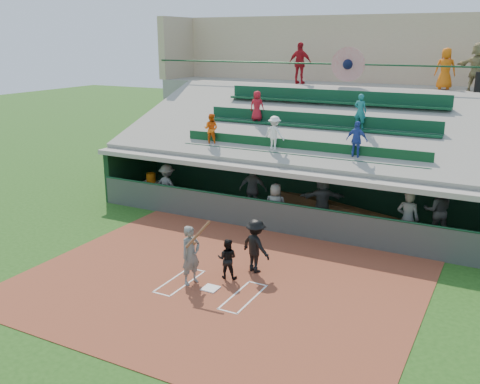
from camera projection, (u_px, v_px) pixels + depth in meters
The scene contains 22 objects.
ground at pixel (211, 289), 14.81m from camera, with size 100.00×100.00×0.00m, color #1F4A15.
dirt_slab at pixel (220, 282), 15.23m from camera, with size 11.00×9.00×0.02m, color brown.
home_plate at pixel (211, 288), 14.80m from camera, with size 0.43×0.43×0.03m, color white.
batters_box_chalk at pixel (211, 289), 14.80m from camera, with size 2.65×1.85×0.01m.
dugout_floor at pixel (300, 219), 20.55m from camera, with size 16.00×3.50×0.04m, color gray.
concourse_slab at pixel (353, 133), 25.66m from camera, with size 20.00×3.00×4.60m, color gray.
grandstand at pixel (334, 145), 23.13m from camera, with size 20.40×10.40×7.80m.
batter_at_plate at pixel (191, 255), 14.93m from camera, with size 0.92×0.78×1.95m.
catcher at pixel (227, 259), 15.33m from camera, with size 0.58×0.45×1.19m, color black.
home_umpire at pixel (256, 246), 15.71m from camera, with size 1.04×0.60×1.61m, color black.
dugout_bench at pixel (309, 203), 21.68m from camera, with size 16.02×0.48×0.48m, color brown.
white_table at pixel (152, 190), 23.09m from camera, with size 0.82×0.61×0.72m, color white.
water_cooler at pixel (151, 178), 22.86m from camera, with size 0.40×0.40×0.40m, color orange.
dugout_player_a at pixel (167, 186), 21.74m from camera, with size 1.14×0.65×1.76m, color #595D57.
dugout_player_b at pixel (253, 190), 20.95m from camera, with size 1.11×0.46×1.89m, color #565853.
dugout_player_c at pixel (275, 206), 19.26m from camera, with size 0.82×0.53×1.68m, color #5E615B.
dugout_player_d at pixel (322, 199), 19.90m from camera, with size 1.67×0.53×1.80m, color #565954.
dugout_player_e at pixel (407, 220), 17.39m from camera, with size 0.71×0.47×1.96m, color #52544F.
dugout_player_f at pixel (438, 211), 18.34m from camera, with size 0.94×0.73×1.94m, color #555752.
concourse_staff_a at pixel (300, 63), 25.30m from camera, with size 1.13×0.47×1.93m, color #AE131D.
concourse_staff_b at pixel (445, 69), 22.57m from camera, with size 0.85×0.55×1.73m, color #DA600C.
concourse_staff_c at pixel (477, 67), 21.91m from camera, with size 1.82×0.58×1.96m, color tan.
Camera 1 is at (6.98, -11.56, 6.71)m, focal length 40.00 mm.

